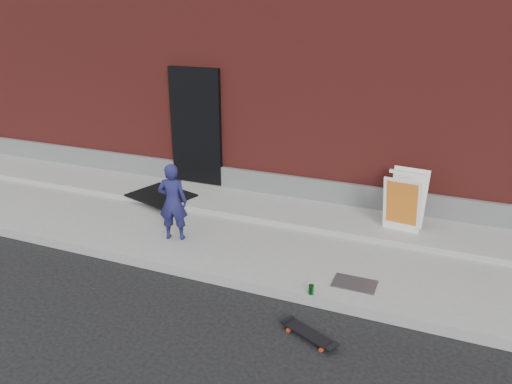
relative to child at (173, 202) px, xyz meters
The scene contains 10 objects.
ground 2.15m from the child, 23.08° to the right, with size 80.00×80.00×0.00m, color black.
sidewalk 2.10m from the child, 21.08° to the left, with size 20.00×3.00×0.15m, color gray.
apron 2.52m from the child, 41.10° to the left, with size 20.00×1.20×0.10m, color gray.
building 6.70m from the child, 73.43° to the left, with size 20.00×8.10×5.00m.
child is the anchor object (origin of this frame).
skateboard 3.08m from the child, 28.36° to the right, with size 0.73×0.46×0.08m.
pizza_sign 3.63m from the child, 24.66° to the left, with size 0.64×0.73×0.95m.
soda_can 2.63m from the child, 16.70° to the right, with size 0.07×0.07×0.13m, color #187928.
doormat 1.71m from the child, 129.93° to the left, with size 1.08×0.88×0.03m, color black.
utility_plate 3.00m from the child, ahead, with size 0.57×0.36×0.02m, color #535358.
Camera 1 is at (2.06, -5.30, 3.67)m, focal length 35.00 mm.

